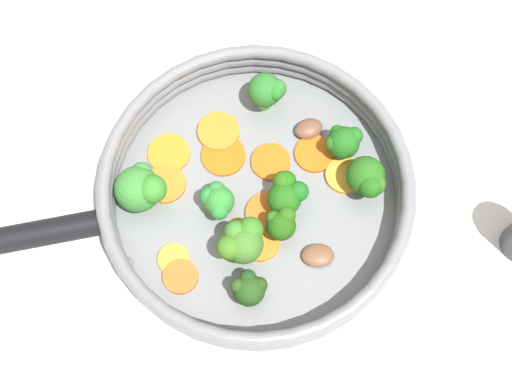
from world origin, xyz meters
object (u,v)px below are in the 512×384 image
at_px(carrot_slice_9, 174,259).
at_px(carrot_slice_2, 218,131).
at_px(carrot_slice_0, 314,154).
at_px(carrot_slice_10, 344,175).
at_px(carrot_slice_7, 169,153).
at_px(broccoli_floret_2, 249,289).
at_px(carrot_slice_8, 266,160).
at_px(carrot_slice_11, 223,155).
at_px(broccoli_floret_3, 141,188).
at_px(skillet, 256,200).
at_px(broccoli_floret_1, 217,200).
at_px(broccoli_floret_6, 343,142).
at_px(carrot_slice_6, 180,277).
at_px(broccoli_floret_5, 267,91).
at_px(carrot_slice_3, 242,234).
at_px(carrot_slice_4, 166,184).
at_px(carrot_slice_5, 268,214).
at_px(broccoli_floret_4, 242,241).
at_px(mushroom_piece_1, 309,129).
at_px(carrot_slice_1, 260,242).
at_px(broccoli_floret_8, 281,224).
at_px(mushroom_piece_0, 318,255).
at_px(broccoli_floret_7, 287,191).
at_px(broccoli_floret_0, 367,178).

bearing_deg(carrot_slice_9, carrot_slice_2, 4.84).
xyz_separation_m(carrot_slice_0, carrot_slice_10, (-0.01, -0.04, 0.00)).
distance_m(carrot_slice_7, carrot_slice_9, 0.11).
bearing_deg(broccoli_floret_2, carrot_slice_8, 14.54).
bearing_deg(carrot_slice_9, carrot_slice_11, -1.40).
bearing_deg(carrot_slice_0, broccoli_floret_3, 126.95).
bearing_deg(skillet, carrot_slice_2, 50.29).
relative_size(broccoli_floret_1, broccoli_floret_6, 1.03).
distance_m(carrot_slice_6, broccoli_floret_5, 0.20).
xyz_separation_m(carrot_slice_3, carrot_slice_4, (0.02, 0.09, 0.00)).
relative_size(carrot_slice_2, carrot_slice_4, 1.07).
relative_size(carrot_slice_7, carrot_slice_11, 0.96).
relative_size(carrot_slice_5, carrot_slice_11, 1.01).
relative_size(carrot_slice_2, broccoli_floret_6, 1.08).
distance_m(carrot_slice_10, broccoli_floret_5, 0.11).
relative_size(carrot_slice_11, broccoli_floret_5, 0.93).
relative_size(broccoli_floret_4, mushroom_piece_1, 1.76).
distance_m(carrot_slice_0, carrot_slice_7, 0.15).
bearing_deg(carrot_slice_6, broccoli_floret_2, -82.15).
xyz_separation_m(carrot_slice_7, broccoli_floret_4, (-0.07, -0.11, 0.03)).
xyz_separation_m(carrot_slice_7, broccoli_floret_5, (0.09, -0.07, 0.03)).
height_order(carrot_slice_10, broccoli_floret_5, broccoli_floret_5).
xyz_separation_m(broccoli_floret_1, mushroom_piece_1, (0.11, -0.05, -0.02)).
distance_m(carrot_slice_2, carrot_slice_4, 0.08).
bearing_deg(carrot_slice_11, carrot_slice_1, -136.26).
bearing_deg(broccoli_floret_6, broccoli_floret_5, 76.75).
relative_size(broccoli_floret_4, broccoli_floret_5, 1.06).
bearing_deg(carrot_slice_3, carrot_slice_4, 77.56).
distance_m(carrot_slice_7, carrot_slice_10, 0.18).
height_order(carrot_slice_4, carrot_slice_8, same).
xyz_separation_m(carrot_slice_3, carrot_slice_7, (0.05, 0.10, 0.00)).
bearing_deg(carrot_slice_6, broccoli_floret_8, -43.21).
height_order(carrot_slice_2, broccoli_floret_3, broccoli_floret_3).
xyz_separation_m(carrot_slice_4, carrot_slice_8, (0.06, -0.08, -0.00)).
bearing_deg(carrot_slice_11, broccoli_floret_2, -147.69).
bearing_deg(broccoli_floret_3, mushroom_piece_0, -87.93).
bearing_deg(broccoli_floret_2, carrot_slice_0, -2.98).
height_order(carrot_slice_6, mushroom_piece_1, mushroom_piece_1).
bearing_deg(broccoli_floret_2, broccoli_floret_7, 0.52).
distance_m(carrot_slice_0, carrot_slice_6, 0.18).
relative_size(carrot_slice_0, carrot_slice_2, 0.94).
bearing_deg(broccoli_floret_2, broccoli_floret_0, -25.27).
bearing_deg(mushroom_piece_1, broccoli_floret_5, 76.07).
bearing_deg(carrot_slice_2, broccoli_floret_7, -115.66).
xyz_separation_m(broccoli_floret_1, broccoli_floret_5, (0.12, -0.00, 0.00)).
xyz_separation_m(carrot_slice_5, broccoli_floret_6, (0.09, -0.04, 0.02)).
bearing_deg(carrot_slice_8, carrot_slice_9, 160.57).
xyz_separation_m(broccoli_floret_4, broccoli_floret_8, (0.03, -0.03, -0.01)).
relative_size(carrot_slice_0, carrot_slice_8, 1.01).
distance_m(broccoli_floret_1, broccoli_floret_8, 0.06).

